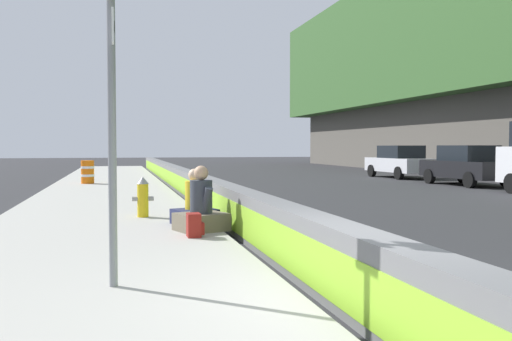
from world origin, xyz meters
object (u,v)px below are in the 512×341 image
object	(u,v)px
seated_person_middle	(195,207)
backpack	(194,225)
parked_car_midline	(400,162)
route_sign_post	(112,96)
construction_barrel	(88,172)
parked_car_fourth	(467,165)
fire_hydrant	(143,196)
seated_person_foreground	(201,210)

from	to	relation	value
seated_person_middle	backpack	world-z (taller)	seated_person_middle
parked_car_midline	backpack	bearing A→B (deg)	143.33
route_sign_post	parked_car_midline	world-z (taller)	route_sign_post
route_sign_post	parked_car_midline	distance (m)	25.57
seated_person_middle	construction_barrel	bearing A→B (deg)	11.45
construction_barrel	parked_car_midline	world-z (taller)	parked_car_midline
seated_person_middle	backpack	distance (m)	1.62
seated_person_middle	parked_car_fourth	world-z (taller)	parked_car_fourth
backpack	parked_car_midline	distance (m)	22.19
fire_hydrant	seated_person_foreground	xyz separation A→B (m)	(-2.27, -0.94, -0.08)
fire_hydrant	route_sign_post	bearing A→B (deg)	174.61
parked_car_fourth	parked_car_midline	size ratio (longest dim) A/B	1.00
backpack	seated_person_foreground	bearing A→B (deg)	-17.51
fire_hydrant	parked_car_fourth	xyz separation A→B (m)	(8.91, -13.97, 0.27)
route_sign_post	parked_car_fourth	xyz separation A→B (m)	(15.06, -14.55, -1.35)
parked_car_fourth	route_sign_post	bearing A→B (deg)	135.98
route_sign_post	seated_person_middle	distance (m)	5.31
fire_hydrant	backpack	distance (m)	3.06
route_sign_post	backpack	xyz separation A→B (m)	(3.18, -1.31, -1.88)
fire_hydrant	backpack	bearing A→B (deg)	-166.21
seated_person_foreground	parked_car_midline	xyz separation A→B (m)	(17.11, -13.03, 0.35)
construction_barrel	parked_car_fourth	xyz separation A→B (m)	(-2.88, -15.69, 0.24)
route_sign_post	seated_person_foreground	world-z (taller)	route_sign_post
route_sign_post	parked_car_fourth	distance (m)	20.98
route_sign_post	parked_car_midline	size ratio (longest dim) A/B	0.79
parked_car_midline	parked_car_fourth	bearing A→B (deg)	179.96
route_sign_post	parked_car_fourth	bearing A→B (deg)	-44.02
parked_car_fourth	construction_barrel	bearing A→B (deg)	79.60
seated_person_middle	construction_barrel	xyz separation A→B (m)	(13.15, 2.66, 0.14)
construction_barrel	parked_car_fourth	bearing A→B (deg)	-100.40
construction_barrel	seated_person_middle	bearing A→B (deg)	-168.55
fire_hydrant	construction_barrel	world-z (taller)	construction_barrel
construction_barrel	route_sign_post	bearing A→B (deg)	-176.36
parked_car_fourth	parked_car_midline	world-z (taller)	same
parked_car_midline	seated_person_foreground	bearing A→B (deg)	142.70
route_sign_post	backpack	size ratio (longest dim) A/B	9.00
fire_hydrant	seated_person_foreground	bearing A→B (deg)	-157.46
seated_person_middle	construction_barrel	distance (m)	13.42
seated_person_foreground	backpack	size ratio (longest dim) A/B	2.96
seated_person_foreground	backpack	bearing A→B (deg)	162.49
seated_person_foreground	route_sign_post	bearing A→B (deg)	158.53
seated_person_middle	construction_barrel	world-z (taller)	seated_person_middle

